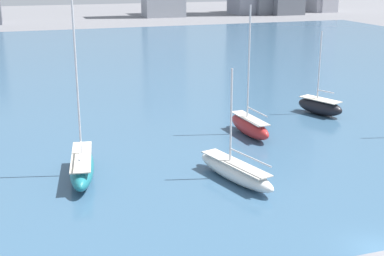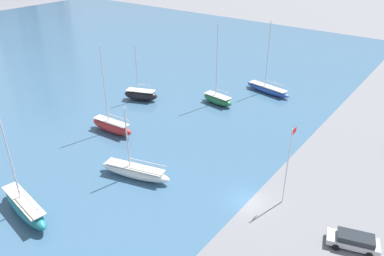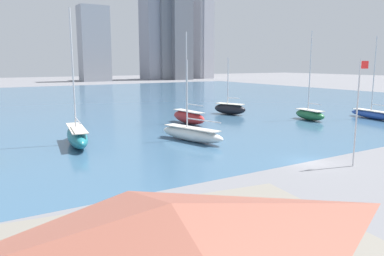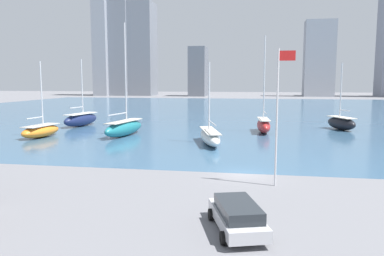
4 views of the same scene
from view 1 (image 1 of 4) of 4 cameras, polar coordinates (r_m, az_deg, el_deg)
name	(u,v)px [view 1 (image 1 of 4)]	position (r m, az deg, el deg)	size (l,w,h in m)	color
ground_plane	(381,251)	(38.81, 19.55, -12.26)	(500.00, 500.00, 0.00)	slate
harbor_water	(142,69)	(100.35, -5.41, 6.31)	(180.00, 140.00, 0.00)	#385B7A
sailboat_black	(320,106)	(70.38, 13.48, 2.29)	(4.60, 6.93, 10.55)	black
sailboat_red	(249,126)	(60.20, 6.15, 0.26)	(2.40, 8.20, 14.35)	#B72828
sailboat_white	(235,171)	(47.48, 4.62, -4.60)	(4.52, 10.19, 9.99)	white
sailboat_teal	(82,166)	(48.77, -11.67, -4.00)	(3.57, 10.14, 15.73)	#1E757F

